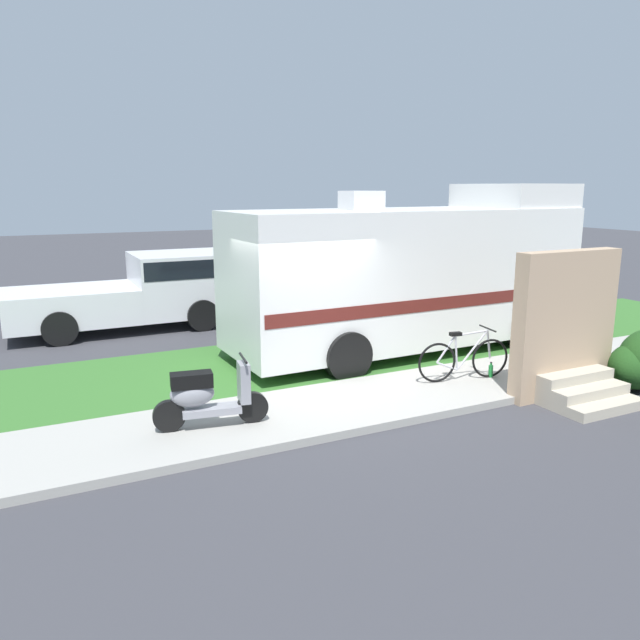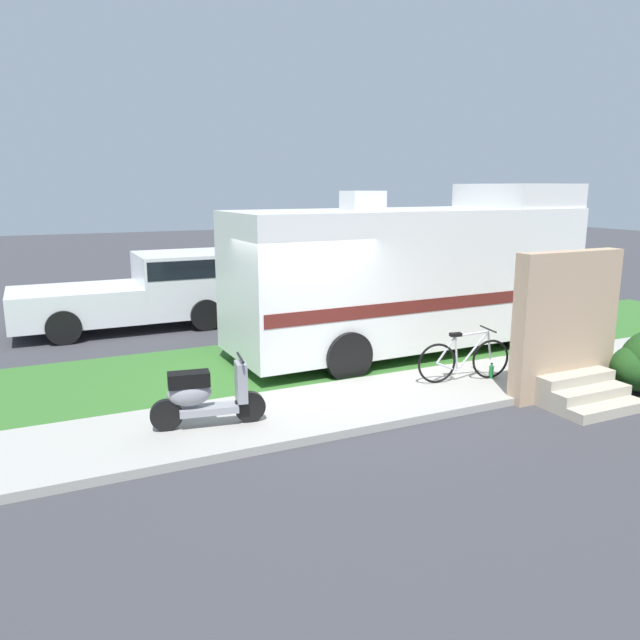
% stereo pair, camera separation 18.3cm
% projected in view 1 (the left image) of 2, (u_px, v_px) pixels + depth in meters
% --- Properties ---
extents(ground_plane, '(80.00, 80.00, 0.00)m').
position_uv_depth(ground_plane, '(312.00, 387.00, 10.52)').
color(ground_plane, '#38383D').
extents(sidewalk, '(24.00, 2.00, 0.12)m').
position_uv_depth(sidewalk, '(346.00, 406.00, 9.46)').
color(sidewalk, '#9E9B93').
rests_on(sidewalk, ground).
extents(grass_strip, '(24.00, 3.40, 0.08)m').
position_uv_depth(grass_strip, '(279.00, 363.00, 11.83)').
color(grass_strip, '#336628').
rests_on(grass_strip, ground).
extents(motorhome_rv, '(7.48, 2.61, 3.45)m').
position_uv_depth(motorhome_rv, '(411.00, 274.00, 12.49)').
color(motorhome_rv, silver).
rests_on(motorhome_rv, ground).
extents(scooter, '(1.59, 0.56, 0.97)m').
position_uv_depth(scooter, '(207.00, 396.00, 8.36)').
color(scooter, black).
rests_on(scooter, ground).
extents(bicycle, '(1.68, 0.52, 0.90)m').
position_uv_depth(bicycle, '(464.00, 358.00, 10.46)').
color(bicycle, black).
rests_on(bicycle, ground).
extents(pickup_truck_near, '(5.29, 2.25, 1.79)m').
position_uv_depth(pickup_truck_near, '(146.00, 289.00, 14.88)').
color(pickup_truck_near, silver).
rests_on(pickup_truck_near, ground).
extents(porch_steps, '(2.00, 1.26, 2.40)m').
position_uv_depth(porch_steps, '(569.00, 340.00, 9.83)').
color(porch_steps, '#B2A893').
rests_on(porch_steps, ground).
extents(bottle_green, '(0.08, 0.08, 0.27)m').
position_uv_depth(bottle_green, '(491.00, 371.00, 10.66)').
color(bottle_green, '#19722D').
rests_on(bottle_green, ground).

